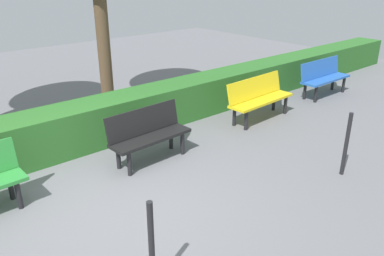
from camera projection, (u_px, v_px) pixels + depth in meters
name	position (u px, v px, depth m)	size (l,w,h in m)	color
ground_plane	(115.00, 209.00, 5.10)	(23.07, 23.07, 0.00)	slate
bench_blue	(323.00, 76.00, 9.43)	(1.52, 0.46, 0.86)	blue
bench_yellow	(259.00, 96.00, 7.94)	(1.64, 0.54, 0.86)	yellow
bench_black	(148.00, 133.00, 6.22)	(1.39, 0.52, 0.86)	black
hedge_row	(113.00, 118.00, 7.10)	(19.07, 0.75, 0.76)	#2D6B28
railing_post_mid	(346.00, 144.00, 5.76)	(0.06, 0.06, 1.00)	black
railing_post_far	(152.00, 247.00, 3.66)	(0.06, 0.06, 1.00)	black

